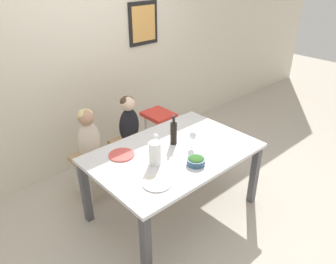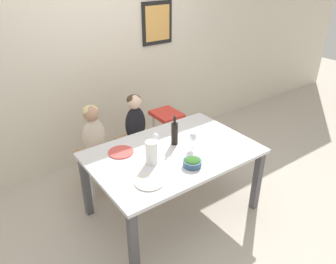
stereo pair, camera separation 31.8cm
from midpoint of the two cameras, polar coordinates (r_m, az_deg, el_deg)
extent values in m
plane|color=#BCB2A3|center=(3.66, 3.32, -13.44)|extent=(14.00, 14.00, 0.00)
cube|color=beige|center=(4.14, -9.46, 12.71)|extent=(10.00, 0.06, 2.70)
cube|color=black|center=(4.44, 0.25, 18.41)|extent=(0.45, 0.02, 0.54)
cube|color=gold|center=(4.43, 0.36, 18.39)|extent=(0.37, 0.00, 0.44)
cube|color=silver|center=(3.22, 3.67, -3.72)|extent=(1.62, 1.08, 0.03)
cube|color=#4C4C51|center=(2.82, -2.66, -19.23)|extent=(0.07, 0.07, 0.71)
cube|color=#4C4C51|center=(3.63, 17.71, -8.14)|extent=(0.07, 0.07, 0.71)
cube|color=#4C4C51|center=(3.46, -11.54, -9.33)|extent=(0.07, 0.07, 0.71)
cube|color=#4C4C51|center=(4.15, 7.41, -2.04)|extent=(0.07, 0.07, 0.71)
cylinder|color=silver|center=(3.74, -10.70, -8.76)|extent=(0.04, 0.04, 0.42)
cylinder|color=silver|center=(3.83, -6.98, -7.39)|extent=(0.04, 0.04, 0.42)
cylinder|color=silver|center=(3.95, -12.48, -6.74)|extent=(0.04, 0.04, 0.42)
cylinder|color=silver|center=(4.04, -8.92, -5.51)|extent=(0.04, 0.04, 0.42)
cube|color=tan|center=(3.75, -10.07, -4.11)|extent=(0.37, 0.44, 0.05)
cylinder|color=silver|center=(3.93, -3.76, -6.18)|extent=(0.04, 0.04, 0.42)
cylinder|color=silver|center=(4.06, -0.46, -4.91)|extent=(0.04, 0.04, 0.42)
cylinder|color=silver|center=(4.13, -5.82, -4.41)|extent=(0.04, 0.04, 0.42)
cylinder|color=silver|center=(4.25, -2.61, -3.26)|extent=(0.04, 0.04, 0.42)
cube|color=tan|center=(3.97, -3.25, -1.79)|extent=(0.37, 0.44, 0.05)
cylinder|color=silver|center=(4.11, 1.60, -2.49)|extent=(0.04, 0.04, 0.67)
cylinder|color=silver|center=(4.23, 4.13, -1.54)|extent=(0.04, 0.04, 0.67)
cylinder|color=silver|center=(4.27, -0.30, -1.19)|extent=(0.04, 0.04, 0.67)
cylinder|color=silver|center=(4.39, 2.19, -0.32)|extent=(0.04, 0.04, 0.67)
cube|color=red|center=(4.08, 1.99, 3.01)|extent=(0.31, 0.37, 0.05)
ellipsoid|color=beige|center=(3.63, -10.38, -0.87)|extent=(0.26, 0.15, 0.43)
sphere|color=tan|center=(3.51, -10.77, 3.14)|extent=(0.17, 0.17, 0.17)
ellipsoid|color=#DBC684|center=(3.51, -10.88, 3.57)|extent=(0.17, 0.16, 0.12)
ellipsoid|color=black|center=(3.85, -3.35, 1.34)|extent=(0.26, 0.15, 0.43)
sphere|color=beige|center=(3.73, -3.47, 5.18)|extent=(0.17, 0.17, 0.17)
ellipsoid|color=#473323|center=(3.73, -3.57, 5.59)|extent=(0.17, 0.16, 0.12)
cylinder|color=black|center=(3.28, 3.93, -0.39)|extent=(0.07, 0.07, 0.23)
cylinder|color=black|center=(3.21, 4.02, 2.05)|extent=(0.03, 0.03, 0.08)
cylinder|color=black|center=(3.20, 4.03, 2.51)|extent=(0.03, 0.03, 0.02)
cylinder|color=white|center=(2.98, 0.16, -3.68)|extent=(0.11, 0.11, 0.22)
cylinder|color=white|center=(3.29, 7.10, -2.79)|extent=(0.06, 0.06, 0.00)
cylinder|color=white|center=(3.27, 7.14, -2.20)|extent=(0.01, 0.01, 0.07)
ellipsoid|color=white|center=(3.23, 7.23, -0.92)|extent=(0.07, 0.07, 0.09)
cylinder|color=white|center=(3.26, 0.63, -2.91)|extent=(0.06, 0.06, 0.00)
cylinder|color=white|center=(3.24, 0.64, -2.32)|extent=(0.01, 0.01, 0.07)
ellipsoid|color=white|center=(3.19, 0.64, -1.03)|extent=(0.07, 0.07, 0.09)
cylinder|color=#335675|center=(3.00, 7.30, -5.49)|extent=(0.17, 0.17, 0.06)
ellipsoid|color=#336628|center=(2.99, 7.34, -5.02)|extent=(0.15, 0.15, 0.04)
cylinder|color=silver|center=(2.78, 0.01, -8.84)|extent=(0.25, 0.25, 0.01)
cylinder|color=#D14C47|center=(3.20, -5.41, -3.58)|extent=(0.25, 0.25, 0.01)
camera|label=1|loc=(0.16, -87.14, 1.53)|focal=35.00mm
camera|label=2|loc=(0.16, 92.86, -1.53)|focal=35.00mm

